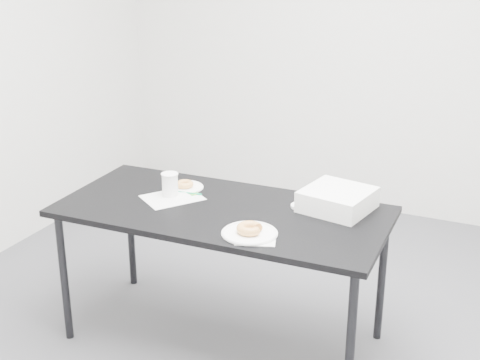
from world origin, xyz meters
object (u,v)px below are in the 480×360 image
at_px(pen, 190,193).
at_px(coffee_cup, 170,185).
at_px(table, 222,219).
at_px(plate_near, 250,233).
at_px(scorecard, 172,198).
at_px(donut_near, 250,228).
at_px(bakery_box, 337,200).
at_px(donut_far, 185,184).
at_px(plate_far, 185,187).

xyz_separation_m(pen, coffee_cup, (-0.08, -0.06, 0.06)).
distance_m(table, pen, 0.27).
height_order(pen, plate_near, pen).
distance_m(table, coffee_cup, 0.35).
distance_m(table, scorecard, 0.31).
xyz_separation_m(pen, plate_near, (0.49, -0.33, 0.00)).
relative_size(plate_near, donut_near, 2.13).
distance_m(pen, bakery_box, 0.78).
distance_m(plate_near, donut_far, 0.69).
height_order(scorecard, donut_near, donut_near).
bearing_deg(plate_near, donut_near, 0.00).
relative_size(donut_near, coffee_cup, 0.97).
bearing_deg(pen, donut_near, -41.48).
distance_m(plate_near, coffee_cup, 0.63).
xyz_separation_m(scorecard, plate_far, (-0.01, 0.16, 0.00)).
xyz_separation_m(pen, donut_near, (0.49, -0.33, 0.02)).
relative_size(pen, plate_far, 0.66).
relative_size(donut_near, plate_far, 0.60).
xyz_separation_m(scorecard, pen, (0.06, 0.08, 0.01)).
xyz_separation_m(plate_far, coffee_cup, (-0.01, -0.13, 0.06)).
bearing_deg(plate_near, coffee_cup, 155.12).
xyz_separation_m(donut_near, donut_far, (-0.56, 0.40, -0.01)).
relative_size(plate_far, donut_far, 2.13).
bearing_deg(pen, plate_near, -41.48).
relative_size(plate_near, plate_far, 1.29).
bearing_deg(pen, bakery_box, 1.70).
xyz_separation_m(pen, donut_far, (-0.07, 0.07, 0.01)).
bearing_deg(donut_far, table, -29.62).
bearing_deg(scorecard, plate_far, 129.69).
xyz_separation_m(coffee_cup, bakery_box, (0.85, 0.19, -0.01)).
distance_m(table, plate_near, 0.34).
bearing_deg(scorecard, bakery_box, 49.47).
xyz_separation_m(scorecard, coffee_cup, (-0.02, 0.02, 0.06)).
distance_m(plate_far, coffee_cup, 0.15).
xyz_separation_m(plate_near, donut_near, (0.00, 0.00, 0.02)).
bearing_deg(plate_near, pen, 146.44).
height_order(table, pen, pen).
distance_m(donut_near, donut_far, 0.69).
height_order(table, plate_near, plate_near).
height_order(plate_near, coffee_cup, coffee_cup).
distance_m(scorecard, pen, 0.10).
distance_m(pen, plate_far, 0.10).
bearing_deg(table, bakery_box, 22.45).
height_order(plate_near, plate_far, plate_near).
bearing_deg(pen, table, -31.09).
height_order(donut_near, plate_far, donut_near).
xyz_separation_m(table, bakery_box, (0.52, 0.23, 0.11)).
bearing_deg(coffee_cup, plate_near, -24.88).
bearing_deg(table, plate_near, -43.30).
bearing_deg(table, scorecard, 174.26).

